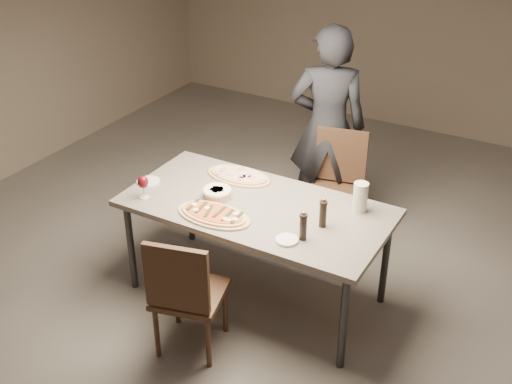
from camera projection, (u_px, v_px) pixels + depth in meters
The scene contains 14 objects.
room at pixel (256, 115), 3.99m from camera, with size 7.00×7.00×7.00m.
dining_table at pixel (256, 212), 4.34m from camera, with size 1.80×0.90×0.75m.
zucchini_pizza at pixel (214, 214), 4.17m from camera, with size 0.53×0.29×0.05m.
ham_pizza at pixel (239, 175), 4.65m from camera, with size 0.50×0.28×0.04m.
bread_basket at pixel (217, 192), 4.38m from camera, with size 0.20×0.20×0.07m.
oil_dish at pixel (287, 240), 3.93m from camera, with size 0.14×0.14×0.02m.
pepper_mill_left at pixel (303, 226), 3.91m from camera, with size 0.05×0.05×0.20m.
pepper_mill_right at pixel (323, 213), 4.03m from camera, with size 0.05×0.05×0.20m.
carafe at pixel (360, 197), 4.20m from camera, with size 0.10×0.10×0.20m.
wine_glass at pixel (143, 183), 4.34m from camera, with size 0.08×0.08×0.17m.
side_plate at pixel (148, 181), 4.59m from camera, with size 0.17×0.17×0.01m.
chair_near at pixel (185, 291), 3.92m from camera, with size 0.51×0.51×0.88m.
chair_far at pixel (337, 181), 5.12m from camera, with size 0.51×0.51×0.91m.
diner at pixel (328, 128), 5.18m from camera, with size 0.62×0.41×1.70m, color black.
Camera 1 is at (1.84, -3.23, 2.95)m, focal length 45.00 mm.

